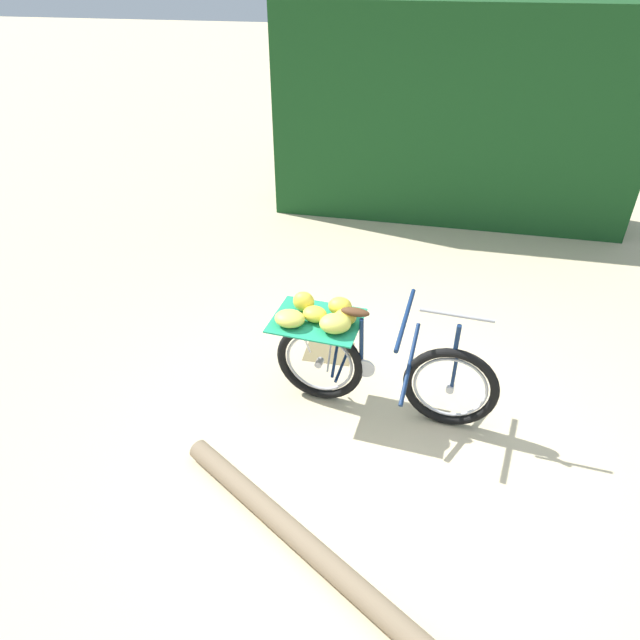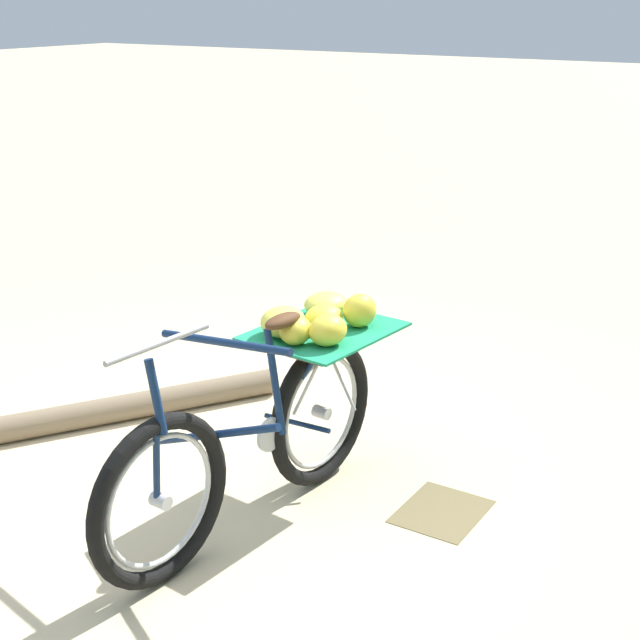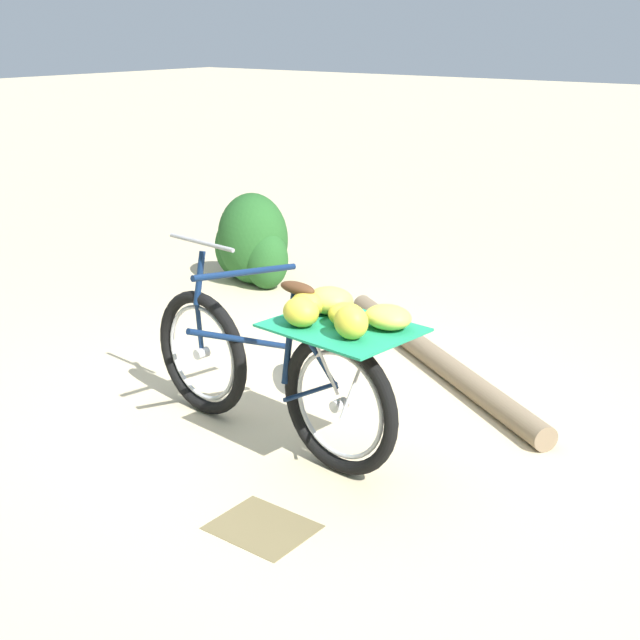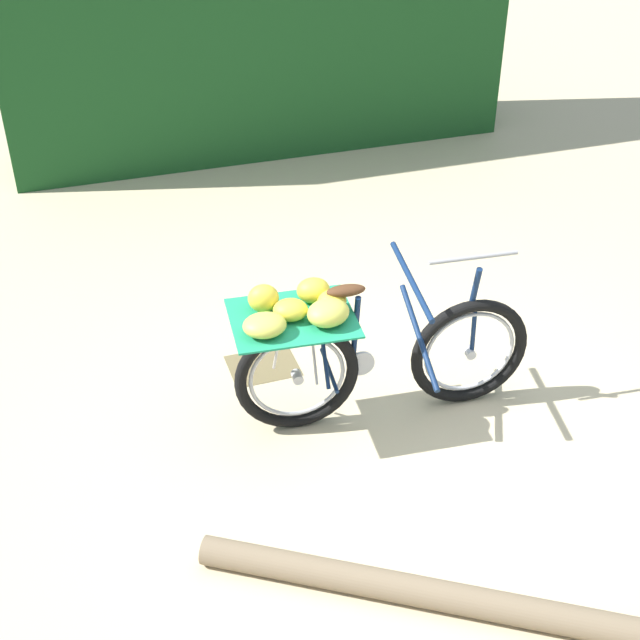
{
  "view_description": "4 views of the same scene",
  "coord_description": "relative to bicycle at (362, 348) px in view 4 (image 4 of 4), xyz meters",
  "views": [
    {
      "loc": [
        -0.2,
        3.12,
        3.12
      ],
      "look_at": [
        0.5,
        -0.25,
        0.82
      ],
      "focal_mm": 30.67,
      "sensor_mm": 36.0,
      "label": 1
    },
    {
      "loc": [
        -2.98,
        -2.5,
        2.28
      ],
      "look_at": [
        0.64,
        -0.22,
        0.78
      ],
      "focal_mm": 52.89,
      "sensor_mm": 36.0,
      "label": 2
    },
    {
      "loc": [
        2.84,
        -3.5,
        2.15
      ],
      "look_at": [
        0.46,
        -0.39,
        0.82
      ],
      "focal_mm": 49.08,
      "sensor_mm": 36.0,
      "label": 3
    },
    {
      "loc": [
        1.68,
        3.57,
        3.5
      ],
      "look_at": [
        0.42,
        -0.19,
        0.81
      ],
      "focal_mm": 50.03,
      "sensor_mm": 36.0,
      "label": 4
    }
  ],
  "objects": [
    {
      "name": "ground_plane",
      "position": [
        -0.14,
        0.27,
        -0.51
      ],
      "size": [
        60.0,
        60.0,
        0.0
      ],
      "primitive_type": "plane",
      "color": "beige"
    },
    {
      "name": "foliage_hedge",
      "position": [
        -0.55,
        -4.22,
        0.84
      ],
      "size": [
        4.69,
        0.98,
        2.69
      ],
      "primitive_type": "cube",
      "rotation": [
        0.0,
        0.0,
        6.27
      ],
      "color": "#19471E",
      "rests_on": "ground_plane"
    },
    {
      "name": "bicycle",
      "position": [
        0.0,
        0.0,
        0.0
      ],
      "size": [
        1.8,
        0.72,
        1.03
      ],
      "rotation": [
        0.0,
        0.0,
        3.05
      ],
      "color": "black",
      "rests_on": "ground_plane"
    },
    {
      "name": "fallen_log",
      "position": [
        0.07,
        1.46,
        -0.44
      ],
      "size": [
        2.19,
        1.46,
        0.15
      ],
      "primitive_type": "cylinder",
      "rotation": [
        0.0,
        1.57,
        -0.56
      ],
      "color": "#7F6B51",
      "rests_on": "ground_plane"
    },
    {
      "name": "leaf_litter_patch",
      "position": [
        0.42,
        -0.67,
        -0.51
      ],
      "size": [
        0.44,
        0.36,
        0.01
      ],
      "primitive_type": "cube",
      "color": "olive",
      "rests_on": "ground_plane"
    }
  ]
}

